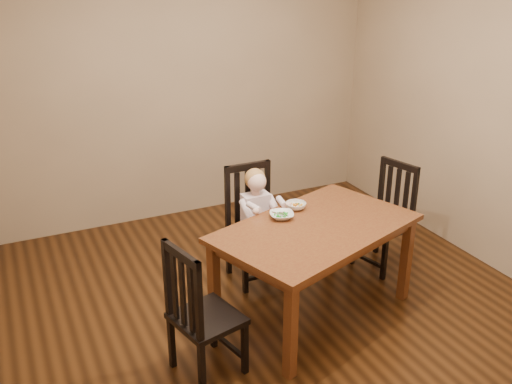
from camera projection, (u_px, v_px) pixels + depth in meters
name	position (u px, v px, depth m)	size (l,w,h in m)	color
room	(277.00, 140.00, 3.96)	(4.01, 4.01, 2.71)	#40220D
dining_table	(316.00, 236.00, 4.13)	(1.67, 1.31, 0.73)	#512313
chair_child	(254.00, 226.00, 4.71)	(0.42, 0.40, 0.97)	black
chair_left	(200.00, 314.00, 3.57)	(0.48, 0.49, 0.94)	black
chair_right	(386.00, 218.00, 4.90)	(0.47, 0.48, 0.93)	black
toddler	(257.00, 214.00, 4.62)	(0.29, 0.37, 0.51)	silver
bowl_peas	(282.00, 215.00, 4.22)	(0.18, 0.18, 0.04)	white
bowl_veg	(296.00, 206.00, 4.37)	(0.16, 0.16, 0.05)	white
fork	(280.00, 215.00, 4.17)	(0.13, 0.05, 0.05)	silver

